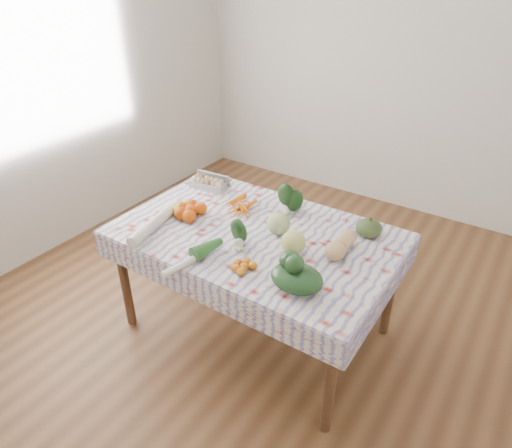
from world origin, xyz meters
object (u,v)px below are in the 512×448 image
Objects in this scene: grapefruit at (293,242)px; cabbage at (279,223)px; butternut_squash at (341,244)px; egg_carton at (208,184)px; kabocha_squash at (369,228)px; dining_table at (256,244)px.

cabbage is at bearing 143.60° from grapefruit.
cabbage is 0.39m from butternut_squash.
butternut_squash is 0.26m from grapefruit.
egg_carton is at bearing 158.04° from grapefruit.
butternut_squash is at bearing -103.11° from kabocha_squash.
dining_table is 0.68m from kabocha_squash.
dining_table is at bearing 167.71° from grapefruit.
grapefruit is at bearing -27.34° from egg_carton.
cabbage is 1.01× the size of grapefruit.
butternut_squash is at bearing 8.88° from dining_table.
kabocha_squash is at bearing 31.68° from cabbage.
dining_table is 0.20m from cabbage.
egg_carton is 1.18m from kabocha_squash.
egg_carton reaches higher than dining_table.
grapefruit reaches higher than kabocha_squash.
egg_carton is 1.05× the size of butternut_squash.
grapefruit is (-0.22, -0.14, 0.01)m from butternut_squash.
dining_table is 0.53m from butternut_squash.
butternut_squash reaches higher than egg_carton.
dining_table is 11.48× the size of cabbage.
kabocha_squash is (1.18, 0.04, 0.02)m from egg_carton.
kabocha_squash reaches higher than dining_table.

